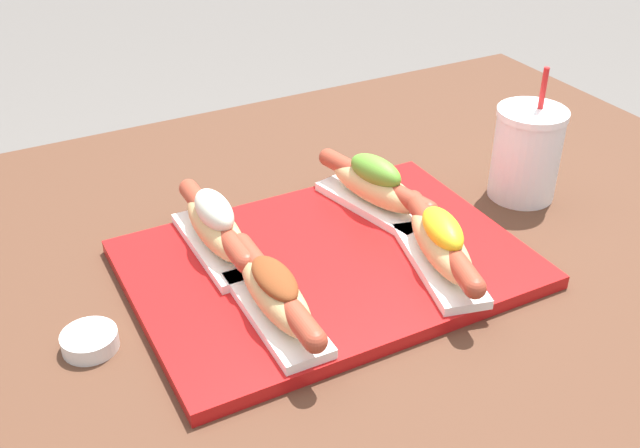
{
  "coord_description": "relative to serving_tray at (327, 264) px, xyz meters",
  "views": [
    {
      "loc": [
        -0.38,
        -0.75,
        1.28
      ],
      "look_at": [
        -0.01,
        -0.05,
        0.78
      ],
      "focal_mm": 42.0,
      "sensor_mm": 36.0,
      "label": 1
    }
  ],
  "objects": [
    {
      "name": "sauce_bowl",
      "position": [
        -0.3,
        -0.01,
        0.0
      ],
      "size": [
        0.06,
        0.06,
        0.02
      ],
      "color": "silver",
      "rests_on": "patio_table"
    },
    {
      "name": "patio_table",
      "position": [
        0.01,
        0.07,
        -0.37
      ],
      "size": [
        1.44,
        0.95,
        0.72
      ],
      "color": "#4C2D1E",
      "rests_on": "ground_plane"
    },
    {
      "name": "drink_cup",
      "position": [
        0.35,
        0.04,
        0.06
      ],
      "size": [
        0.1,
        0.1,
        0.2
      ],
      "color": "white",
      "rests_on": "patio_table"
    },
    {
      "name": "hot_dog_2",
      "position": [
        -0.12,
        0.08,
        0.04
      ],
      "size": [
        0.06,
        0.22,
        0.08
      ],
      "color": "white",
      "rests_on": "serving_tray"
    },
    {
      "name": "hot_dog_0",
      "position": [
        -0.11,
        -0.08,
        0.04
      ],
      "size": [
        0.06,
        0.22,
        0.07
      ],
      "color": "white",
      "rests_on": "serving_tray"
    },
    {
      "name": "hot_dog_1",
      "position": [
        0.11,
        -0.08,
        0.04
      ],
      "size": [
        0.1,
        0.22,
        0.07
      ],
      "color": "white",
      "rests_on": "serving_tray"
    },
    {
      "name": "hot_dog_3",
      "position": [
        0.12,
        0.08,
        0.04
      ],
      "size": [
        0.1,
        0.22,
        0.08
      ],
      "color": "white",
      "rests_on": "serving_tray"
    },
    {
      "name": "serving_tray",
      "position": [
        0.0,
        0.0,
        0.0
      ],
      "size": [
        0.49,
        0.35,
        0.02
      ],
      "color": "#B71414",
      "rests_on": "patio_table"
    }
  ]
}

